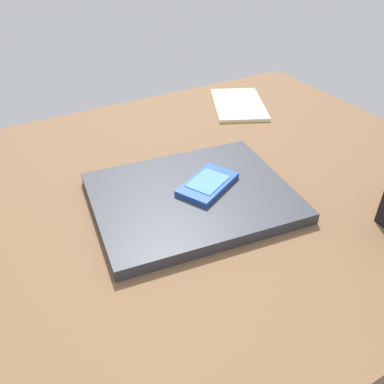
# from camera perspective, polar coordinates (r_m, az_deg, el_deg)

# --- Properties ---
(desk_surface) EXTENTS (1.20, 0.80, 0.03)m
(desk_surface) POSITION_cam_1_polar(r_m,az_deg,el_deg) (0.68, -6.15, -2.22)
(desk_surface) COLOR brown
(desk_surface) RESTS_ON ground
(laptop_closed) EXTENTS (0.35, 0.29, 0.02)m
(laptop_closed) POSITION_cam_1_polar(r_m,az_deg,el_deg) (0.66, 0.00, -0.73)
(laptop_closed) COLOR #33353D
(laptop_closed) RESTS_ON desk_surface
(cell_phone_on_laptop) EXTENTS (0.12, 0.10, 0.01)m
(cell_phone_on_laptop) POSITION_cam_1_polar(r_m,az_deg,el_deg) (0.67, 2.24, 1.15)
(cell_phone_on_laptop) COLOR #1E479E
(cell_phone_on_laptop) RESTS_ON laptop_closed
(notepad) EXTENTS (0.19, 0.22, 0.01)m
(notepad) POSITION_cam_1_polar(r_m,az_deg,el_deg) (1.01, 6.58, 12.23)
(notepad) COLOR #F2EDB2
(notepad) RESTS_ON desk_surface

